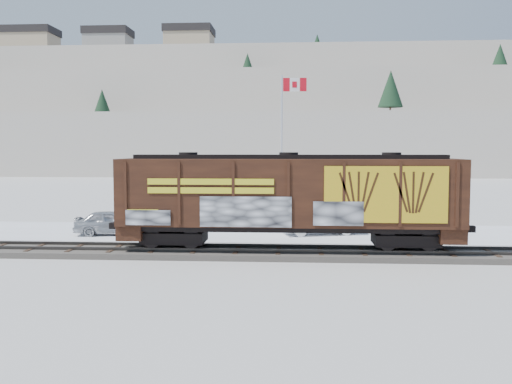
# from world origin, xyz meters

# --- Properties ---
(ground) EXTENTS (500.00, 500.00, 0.00)m
(ground) POSITION_xyz_m (0.00, 0.00, 0.00)
(ground) COLOR white
(ground) RESTS_ON ground
(rail_track) EXTENTS (50.00, 3.40, 0.43)m
(rail_track) POSITION_xyz_m (0.00, 0.00, 0.15)
(rail_track) COLOR #59544C
(rail_track) RESTS_ON ground
(parking_strip) EXTENTS (40.00, 8.00, 0.03)m
(parking_strip) POSITION_xyz_m (0.00, 7.50, 0.01)
(parking_strip) COLOR white
(parking_strip) RESTS_ON ground
(hillside) EXTENTS (360.00, 110.00, 93.00)m
(hillside) POSITION_xyz_m (-0.05, 139.79, 14.37)
(hillside) COLOR white
(hillside) RESTS_ON ground
(hopper_railcar) EXTENTS (16.14, 3.06, 4.44)m
(hopper_railcar) POSITION_xyz_m (2.47, -0.01, 2.90)
(hopper_railcar) COLOR black
(hopper_railcar) RESTS_ON rail_track
(flagpole) EXTENTS (2.30, 0.90, 10.64)m
(flagpole) POSITION_xyz_m (1.89, 15.78, 3.87)
(flagpole) COLOR silver
(flagpole) RESTS_ON ground
(car_silver) EXTENTS (4.59, 2.43, 1.49)m
(car_silver) POSITION_xyz_m (-8.13, 5.89, 0.77)
(car_silver) COLOR #B5B8BD
(car_silver) RESTS_ON parking_strip
(car_white) EXTENTS (5.05, 2.89, 1.57)m
(car_white) POSITION_xyz_m (4.31, 6.80, 0.82)
(car_white) COLOR white
(car_white) RESTS_ON parking_strip
(car_dark) EXTENTS (4.77, 3.41, 1.28)m
(car_dark) POSITION_xyz_m (10.60, 7.49, 0.67)
(car_dark) COLOR black
(car_dark) RESTS_ON parking_strip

